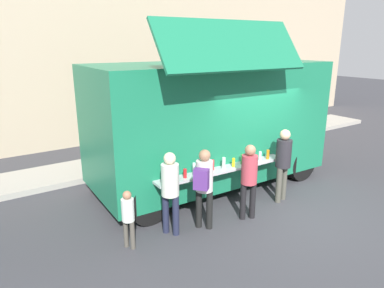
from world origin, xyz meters
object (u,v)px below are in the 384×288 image
trash_bin (257,129)px  child_near_queue (128,214)px  food_truck_main (210,121)px  customer_mid_with_backpack (204,182)px  customer_front_ordering (249,175)px  customer_rear_waiting (170,186)px  customer_extra_browsing (283,159)px

trash_bin → child_near_queue: size_ratio=0.86×
food_truck_main → customer_mid_with_backpack: (-1.46, -1.77, -0.69)m
customer_mid_with_backpack → trash_bin: bearing=-3.4°
customer_front_ordering → child_near_queue: (-2.50, 0.36, -0.30)m
food_truck_main → trash_bin: bearing=32.5°
trash_bin → customer_front_ordering: bearing=-135.7°
customer_mid_with_backpack → customer_rear_waiting: 0.66m
customer_mid_with_backpack → child_near_queue: bearing=132.0°
child_near_queue → customer_front_ordering: bearing=-36.7°
food_truck_main → customer_mid_with_backpack: size_ratio=3.64×
food_truck_main → customer_front_ordering: size_ratio=3.69×
food_truck_main → trash_bin: size_ratio=6.25×
trash_bin → customer_front_ordering: (-4.36, -4.26, 0.49)m
customer_mid_with_backpack → customer_rear_waiting: customer_rear_waiting is taller
customer_front_ordering → customer_extra_browsing: size_ratio=0.94×
food_truck_main → customer_mid_with_backpack: 2.40m
food_truck_main → trash_bin: food_truck_main is taller
customer_mid_with_backpack → child_near_queue: 1.54m
trash_bin → customer_mid_with_backpack: size_ratio=0.58×
trash_bin → customer_rear_waiting: size_ratio=0.58×
customer_rear_waiting → child_near_queue: (-0.86, -0.01, -0.32)m
customer_front_ordering → customer_mid_with_backpack: (-1.01, 0.17, 0.04)m
customer_front_ordering → child_near_queue: size_ratio=1.46×
trash_bin → customer_extra_browsing: (-3.13, -4.06, 0.54)m
trash_bin → customer_rear_waiting: 7.17m
customer_front_ordering → customer_extra_browsing: (1.23, 0.20, 0.06)m
customer_front_ordering → customer_mid_with_backpack: customer_mid_with_backpack is taller
customer_extra_browsing → child_near_queue: (-3.73, 0.16, -0.36)m
trash_bin → customer_rear_waiting: bearing=-147.0°
customer_front_ordering → customer_mid_with_backpack: size_ratio=0.99×
child_near_queue → trash_bin: bearing=1.2°
trash_bin → customer_front_ordering: customer_front_ordering is taller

